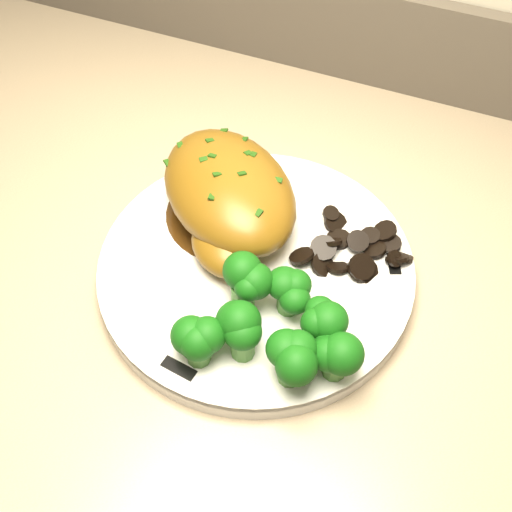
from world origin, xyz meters
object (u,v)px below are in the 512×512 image
at_px(counter, 309,444).
at_px(chicken_breast, 229,196).
at_px(broccoli_florets, 274,327).
at_px(plate, 256,269).

height_order(counter, chicken_breast, counter).
bearing_deg(counter, broccoli_florets, -104.99).
bearing_deg(broccoli_florets, counter, 75.01).
height_order(counter, plate, counter).
relative_size(counter, broccoli_florets, 13.35).
bearing_deg(counter, chicken_breast, 171.02).
bearing_deg(plate, chicken_breast, 138.17).
xyz_separation_m(counter, chicken_breast, (-0.12, 0.02, 0.45)).
bearing_deg(chicken_breast, counter, 31.92).
distance_m(chicken_breast, broccoli_florets, 0.15).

